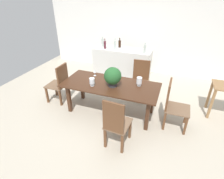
{
  "coord_description": "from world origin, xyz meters",
  "views": [
    {
      "loc": [
        1.23,
        -3.29,
        2.56
      ],
      "look_at": [
        0.02,
        -0.04,
        0.58
      ],
      "focal_mm": 28.73,
      "sensor_mm": 36.0,
      "label": 1
    }
  ],
  "objects_px": {
    "wine_glass": "(95,71)",
    "kitchen_counter": "(122,64)",
    "flower_centerpiece": "(113,76)",
    "crystal_vase_center_near": "(139,81)",
    "chair_far_right": "(140,78)",
    "wine_bottle_clear": "(120,44)",
    "crystal_vase_left": "(92,81)",
    "wine_bottle_green": "(115,45)",
    "chair_foot_end": "(173,103)",
    "chair_head_end": "(60,82)",
    "wine_bottle_amber": "(105,45)",
    "chair_near_right": "(116,123)",
    "wine_bottle_dark": "(145,49)",
    "dining_table": "(110,88)",
    "wine_bottle_tall": "(103,42)"
  },
  "relations": [
    {
      "from": "wine_bottle_amber",
      "to": "wine_glass",
      "type": "bearing_deg",
      "value": -77.31
    },
    {
      "from": "chair_foot_end",
      "to": "wine_bottle_dark",
      "type": "height_order",
      "value": "wine_bottle_dark"
    },
    {
      "from": "chair_foot_end",
      "to": "crystal_vase_left",
      "type": "bearing_deg",
      "value": 97.23
    },
    {
      "from": "chair_near_right",
      "to": "wine_bottle_tall",
      "type": "xyz_separation_m",
      "value": [
        -1.44,
        2.84,
        0.53
      ]
    },
    {
      "from": "chair_near_right",
      "to": "wine_bottle_dark",
      "type": "bearing_deg",
      "value": -84.38
    },
    {
      "from": "chair_foot_end",
      "to": "wine_bottle_amber",
      "type": "xyz_separation_m",
      "value": [
        -2.15,
        1.7,
        0.52
      ]
    },
    {
      "from": "chair_far_right",
      "to": "wine_bottle_clear",
      "type": "height_order",
      "value": "wine_bottle_clear"
    },
    {
      "from": "wine_glass",
      "to": "kitchen_counter",
      "type": "bearing_deg",
      "value": 82.84
    },
    {
      "from": "wine_glass",
      "to": "kitchen_counter",
      "type": "height_order",
      "value": "kitchen_counter"
    },
    {
      "from": "chair_head_end",
      "to": "crystal_vase_center_near",
      "type": "distance_m",
      "value": 1.95
    },
    {
      "from": "kitchen_counter",
      "to": "wine_bottle_amber",
      "type": "xyz_separation_m",
      "value": [
        -0.51,
        -0.13,
        0.59
      ]
    },
    {
      "from": "chair_head_end",
      "to": "kitchen_counter",
      "type": "bearing_deg",
      "value": 149.82
    },
    {
      "from": "crystal_vase_center_near",
      "to": "wine_bottle_tall",
      "type": "xyz_separation_m",
      "value": [
        -1.57,
        1.72,
        0.23
      ]
    },
    {
      "from": "wine_bottle_amber",
      "to": "flower_centerpiece",
      "type": "bearing_deg",
      "value": -62.91
    },
    {
      "from": "dining_table",
      "to": "crystal_vase_center_near",
      "type": "distance_m",
      "value": 0.65
    },
    {
      "from": "dining_table",
      "to": "wine_bottle_green",
      "type": "height_order",
      "value": "wine_bottle_green"
    },
    {
      "from": "dining_table",
      "to": "chair_head_end",
      "type": "bearing_deg",
      "value": 179.92
    },
    {
      "from": "chair_head_end",
      "to": "wine_bottle_green",
      "type": "height_order",
      "value": "wine_bottle_green"
    },
    {
      "from": "chair_head_end",
      "to": "flower_centerpiece",
      "type": "relative_size",
      "value": 2.35
    },
    {
      "from": "chair_foot_end",
      "to": "flower_centerpiece",
      "type": "relative_size",
      "value": 2.39
    },
    {
      "from": "chair_near_right",
      "to": "wine_bottle_amber",
      "type": "height_order",
      "value": "wine_bottle_amber"
    },
    {
      "from": "chair_head_end",
      "to": "wine_bottle_green",
      "type": "relative_size",
      "value": 3.19
    },
    {
      "from": "flower_centerpiece",
      "to": "wine_bottle_clear",
      "type": "distance_m",
      "value": 2.1
    },
    {
      "from": "crystal_vase_left",
      "to": "wine_bottle_dark",
      "type": "relative_size",
      "value": 0.62
    },
    {
      "from": "kitchen_counter",
      "to": "crystal_vase_center_near",
      "type": "bearing_deg",
      "value": -61.64
    },
    {
      "from": "kitchen_counter",
      "to": "crystal_vase_left",
      "type": "bearing_deg",
      "value": -90.82
    },
    {
      "from": "chair_head_end",
      "to": "wine_bottle_amber",
      "type": "relative_size",
      "value": 3.37
    },
    {
      "from": "crystal_vase_left",
      "to": "wine_bottle_amber",
      "type": "distance_m",
      "value": 1.97
    },
    {
      "from": "chair_near_right",
      "to": "wine_bottle_clear",
      "type": "relative_size",
      "value": 3.64
    },
    {
      "from": "chair_far_right",
      "to": "chair_near_right",
      "type": "bearing_deg",
      "value": -94.77
    },
    {
      "from": "chair_foot_end",
      "to": "crystal_vase_left",
      "type": "xyz_separation_m",
      "value": [
        -1.67,
        -0.2,
        0.29
      ]
    },
    {
      "from": "wine_bottle_clear",
      "to": "wine_bottle_tall",
      "type": "height_order",
      "value": "wine_bottle_tall"
    },
    {
      "from": "chair_head_end",
      "to": "wine_bottle_tall",
      "type": "bearing_deg",
      "value": 168.33
    },
    {
      "from": "dining_table",
      "to": "wine_bottle_clear",
      "type": "distance_m",
      "value": 2.07
    },
    {
      "from": "dining_table",
      "to": "wine_glass",
      "type": "distance_m",
      "value": 0.62
    },
    {
      "from": "dining_table",
      "to": "flower_centerpiece",
      "type": "distance_m",
      "value": 0.34
    },
    {
      "from": "wine_bottle_dark",
      "to": "wine_bottle_amber",
      "type": "xyz_separation_m",
      "value": [
        -1.21,
        0.04,
        -0.0
      ]
    },
    {
      "from": "kitchen_counter",
      "to": "wine_bottle_dark",
      "type": "xyz_separation_m",
      "value": [
        0.69,
        -0.17,
        0.6
      ]
    },
    {
      "from": "wine_bottle_green",
      "to": "chair_foot_end",
      "type": "bearing_deg",
      "value": -43.47
    },
    {
      "from": "crystal_vase_center_near",
      "to": "wine_bottle_clear",
      "type": "xyz_separation_m",
      "value": [
        -1.04,
        1.82,
        0.22
      ]
    },
    {
      "from": "chair_near_right",
      "to": "crystal_vase_left",
      "type": "height_order",
      "value": "chair_near_right"
    },
    {
      "from": "chair_head_end",
      "to": "wine_bottle_clear",
      "type": "height_order",
      "value": "wine_bottle_clear"
    },
    {
      "from": "dining_table",
      "to": "chair_head_end",
      "type": "distance_m",
      "value": 1.34
    },
    {
      "from": "dining_table",
      "to": "chair_foot_end",
      "type": "bearing_deg",
      "value": 0.04
    },
    {
      "from": "kitchen_counter",
      "to": "wine_bottle_tall",
      "type": "bearing_deg",
      "value": 175.81
    },
    {
      "from": "chair_near_right",
      "to": "wine_bottle_dark",
      "type": "relative_size",
      "value": 3.57
    },
    {
      "from": "chair_foot_end",
      "to": "crystal_vase_center_near",
      "type": "relative_size",
      "value": 5.2
    },
    {
      "from": "kitchen_counter",
      "to": "wine_bottle_tall",
      "type": "height_order",
      "value": "wine_bottle_tall"
    },
    {
      "from": "flower_centerpiece",
      "to": "crystal_vase_center_near",
      "type": "height_order",
      "value": "flower_centerpiece"
    },
    {
      "from": "chair_foot_end",
      "to": "wine_bottle_tall",
      "type": "bearing_deg",
      "value": 51.34
    }
  ]
}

